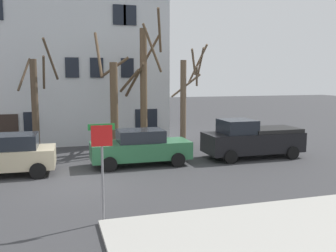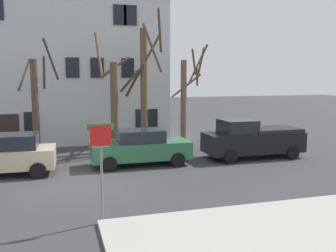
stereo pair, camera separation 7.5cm
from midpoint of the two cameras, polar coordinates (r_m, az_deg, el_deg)
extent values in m
plane|color=#38383A|center=(15.48, -13.83, -8.67)|extent=(120.00, 120.00, 0.00)
cube|color=#A8A59E|center=(10.48, 21.24, -16.62)|extent=(10.05, 6.19, 0.12)
cube|color=silver|center=(26.82, -16.01, 8.39)|extent=(13.34, 6.94, 9.60)
cube|color=#2D231E|center=(23.67, -23.20, -0.88)|extent=(1.10, 0.12, 2.10)
cube|color=black|center=(23.50, -20.27, 0.56)|extent=(0.80, 0.08, 1.20)
cube|color=black|center=(24.01, -4.17, 1.15)|extent=(0.80, 0.08, 1.20)
cube|color=black|center=(24.16, -2.68, 1.20)|extent=(0.80, 0.08, 1.20)
cube|color=black|center=(23.32, -14.51, 8.62)|extent=(0.80, 0.08, 1.20)
cube|color=black|center=(23.43, -10.90, 8.72)|extent=(0.80, 0.08, 1.20)
cube|color=black|center=(23.70, -6.31, 8.79)|extent=(0.80, 0.08, 1.20)
cube|color=black|center=(23.91, -7.51, 16.46)|extent=(0.80, 0.08, 1.20)
cube|color=black|center=(24.02, -5.92, 16.45)|extent=(0.80, 0.08, 1.20)
cylinder|color=#4C3D2D|center=(21.02, -19.69, 2.52)|extent=(0.36, 0.36, 5.17)
cylinder|color=#4C3D2D|center=(20.97, -18.51, 7.71)|extent=(0.20, 1.14, 1.74)
cylinder|color=#4C3D2D|center=(21.27, -21.19, 7.34)|extent=(0.73, 1.13, 1.74)
cylinder|color=#4C3D2D|center=(20.63, -17.54, 9.62)|extent=(0.78, 1.92, 2.09)
cylinder|color=brown|center=(21.51, -8.30, 2.84)|extent=(0.45, 0.45, 5.06)
cylinder|color=brown|center=(21.30, -10.66, 10.67)|extent=(0.29, 1.80, 2.56)
cylinder|color=brown|center=(22.23, -8.19, 8.89)|extent=(1.66, 0.57, 1.24)
cylinder|color=brown|center=(21.94, -6.03, 6.83)|extent=(0.87, 2.04, 1.38)
cylinder|color=brown|center=(21.92, -5.25, 6.93)|extent=(0.71, 2.60, 2.00)
cylinder|color=brown|center=(21.47, -3.83, 5.41)|extent=(0.40, 0.40, 6.94)
cylinder|color=brown|center=(22.19, -3.33, 10.34)|extent=(1.47, 0.90, 2.61)
cylinder|color=brown|center=(21.52, -1.41, 14.30)|extent=(0.78, 1.87, 2.25)
cylinder|color=brown|center=(21.02, -2.52, 11.72)|extent=(1.38, 0.92, 2.60)
cylinder|color=brown|center=(23.67, 2.24, 3.61)|extent=(0.38, 0.38, 5.29)
cylinder|color=brown|center=(23.81, 4.83, 9.41)|extent=(0.54, 2.19, 1.93)
cylinder|color=brown|center=(24.56, 2.63, 6.15)|extent=(1.79, 1.07, 1.58)
cylinder|color=brown|center=(23.53, 3.84, 9.69)|extent=(0.80, 1.27, 1.59)
cylinder|color=brown|center=(24.18, 4.44, 9.36)|extent=(0.56, 2.18, 2.42)
cylinder|color=brown|center=(23.59, 4.31, 7.55)|extent=(0.77, 1.67, 1.26)
cube|color=#C6B793|center=(17.73, -23.78, -4.56)|extent=(4.31, 2.06, 0.84)
cube|color=#1E232B|center=(17.59, -23.64, -2.22)|extent=(2.69, 1.76, 0.62)
cylinder|color=black|center=(16.72, -19.33, -6.46)|extent=(0.69, 0.25, 0.68)
cylinder|color=black|center=(18.55, -18.85, -5.08)|extent=(0.69, 0.25, 0.68)
cube|color=#2D6B42|center=(18.17, -4.31, -3.68)|extent=(4.78, 1.83, 0.83)
cube|color=#1E232B|center=(18.05, -4.33, -1.49)|extent=(2.21, 1.59, 0.58)
cylinder|color=black|center=(17.14, -9.02, -5.78)|extent=(0.68, 0.23, 0.68)
cylinder|color=black|center=(18.87, -9.69, -4.57)|extent=(0.68, 0.23, 0.68)
cylinder|color=black|center=(17.81, 1.41, -5.18)|extent=(0.68, 0.23, 0.68)
cylinder|color=black|center=(19.47, -0.16, -4.08)|extent=(0.68, 0.23, 0.68)
cube|color=black|center=(20.30, 12.70, -2.37)|extent=(5.21, 2.00, 1.03)
cube|color=#1E232B|center=(19.74, 10.40, -0.06)|extent=(1.67, 1.75, 0.70)
cube|color=black|center=(20.79, 15.50, -0.53)|extent=(2.71, 1.92, 0.20)
cylinder|color=black|center=(18.72, 9.40, -4.66)|extent=(0.68, 0.22, 0.68)
cylinder|color=black|center=(20.49, 6.96, -3.56)|extent=(0.68, 0.22, 0.68)
cylinder|color=black|center=(20.50, 18.35, -3.88)|extent=(0.68, 0.22, 0.68)
cylinder|color=black|center=(22.13, 15.40, -2.95)|extent=(0.68, 0.22, 0.68)
cylinder|color=slate|center=(11.04, -10.14, -7.35)|extent=(0.07, 0.07, 2.89)
cube|color=red|center=(10.78, -10.27, -1.49)|extent=(0.60, 0.03, 0.60)
cube|color=#1E8C38|center=(10.79, -10.32, -0.14)|extent=(0.76, 0.02, 0.18)
camera|label=1|loc=(0.04, -90.12, -0.02)|focal=39.99mm
camera|label=2|loc=(0.04, 89.88, 0.02)|focal=39.99mm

